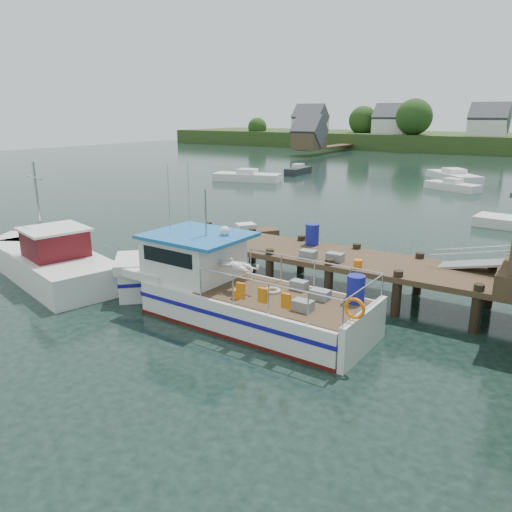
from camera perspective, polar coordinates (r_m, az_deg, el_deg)
The scene contains 9 objects.
ground_plane at distance 20.45m, azimuth 4.64°, elevation -2.95°, with size 160.00×160.00×0.00m, color black.
dock at distance 17.84m, azimuth 23.57°, elevation 0.42°, with size 16.60×3.00×4.78m.
lobster_boat at distance 16.86m, azimuth -3.71°, elevation -3.83°, with size 10.56×3.39×5.04m.
work_boat at distance 22.46m, azimuth -22.62°, elevation -0.40°, with size 9.05×4.66×4.76m.
moored_rowboat at distance 26.58m, azimuth -1.17°, elevation 2.40°, with size 2.98×3.41×0.99m.
moored_a at distance 50.88m, azimuth -1.01°, elevation 9.06°, with size 7.03×4.00×1.23m.
moored_b at distance 47.98m, azimuth 21.53°, elevation 7.46°, with size 5.09×3.33×1.07m.
moored_d at distance 55.08m, azimuth 21.65°, elevation 8.48°, with size 6.49×7.14×1.23m.
moored_e at distance 56.84m, azimuth 4.84°, elevation 9.72°, with size 1.63×4.32×1.18m.
Camera 1 is at (9.05, -17.09, 6.63)m, focal length 35.00 mm.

